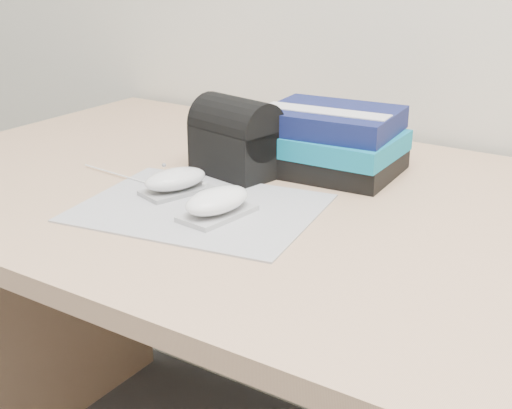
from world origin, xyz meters
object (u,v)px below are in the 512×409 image
Objects in this scene: book_stack at (332,141)px; mouse_rear at (176,181)px; pouch at (236,138)px; mouse_front at (217,203)px; desk at (365,334)px.

mouse_rear is at bearing -121.74° from book_stack.
pouch is at bearing 81.24° from mouse_rear.
mouse_front is at bearing -97.04° from book_stack.
mouse_rear is (-0.26, -0.15, 0.26)m from desk.
desk is at bearing -35.96° from book_stack.
book_stack is 0.16m from pouch.
desk is 6.94× the size of book_stack.
pouch is (-0.12, -0.10, 0.01)m from book_stack.
book_stack is at bearing 39.00° from pouch.
book_stack is (0.14, 0.23, 0.03)m from mouse_rear.
desk is 0.38m from pouch.
pouch reaches higher than book_stack.
pouch is (-0.09, 0.18, 0.04)m from mouse_front.
mouse_rear is 0.51× the size of book_stack.
mouse_front is at bearing -128.46° from desk.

